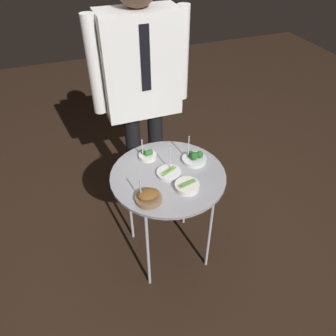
{
  "coord_description": "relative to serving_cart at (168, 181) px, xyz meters",
  "views": [
    {
      "loc": [
        -0.52,
        -1.4,
        2.02
      ],
      "look_at": [
        0.0,
        0.0,
        0.79
      ],
      "focal_mm": 35.0,
      "sensor_mm": 36.0,
      "label": 1
    }
  ],
  "objects": [
    {
      "name": "bowl_asparagus_center",
      "position": [
        0.06,
        -0.15,
        0.07
      ],
      "size": [
        0.14,
        0.14,
        0.04
      ],
      "color": "silver",
      "rests_on": "serving_cart"
    },
    {
      "name": "bowl_broccoli_mid_left",
      "position": [
        0.2,
        0.06,
        0.08
      ],
      "size": [
        0.15,
        0.15,
        0.18
      ],
      "color": "silver",
      "rests_on": "serving_cart"
    },
    {
      "name": "bowl_broccoli_front_right",
      "position": [
        -0.07,
        0.2,
        0.07
      ],
      "size": [
        0.11,
        0.11,
        0.14
      ],
      "color": "silver",
      "rests_on": "serving_cart"
    },
    {
      "name": "bowl_asparagus_front_left",
      "position": [
        0.01,
        0.0,
        0.06
      ],
      "size": [
        0.15,
        0.15,
        0.16
      ],
      "color": "silver",
      "rests_on": "serving_cart"
    },
    {
      "name": "waiter_figure",
      "position": [
        0.01,
        0.55,
        0.44
      ],
      "size": [
        0.66,
        0.25,
        1.78
      ],
      "color": "black",
      "rests_on": "ground_plane"
    },
    {
      "name": "ground_plane",
      "position": [
        0.0,
        0.0,
        -0.69
      ],
      "size": [
        8.0,
        8.0,
        0.0
      ],
      "primitive_type": "plane",
      "color": "black"
    },
    {
      "name": "bowl_roast_back_left",
      "position": [
        -0.18,
        -0.17,
        0.08
      ],
      "size": [
        0.15,
        0.15,
        0.16
      ],
      "color": "brown",
      "rests_on": "serving_cart"
    },
    {
      "name": "serving_cart",
      "position": [
        0.0,
        0.0,
        0.0
      ],
      "size": [
        0.7,
        0.7,
        0.74
      ],
      "color": "#939399",
      "rests_on": "ground_plane"
    }
  ]
}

